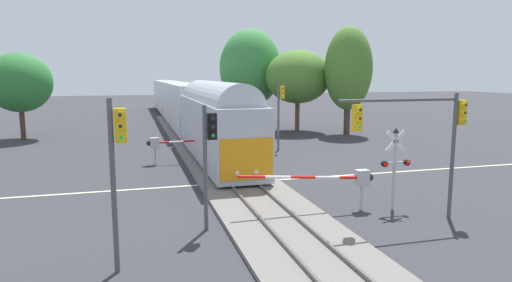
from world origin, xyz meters
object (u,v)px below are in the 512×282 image
(traffic_signal_near_left, at_px, (117,158))
(traffic_signal_far_side, at_px, (280,105))
(maple_right_background, at_px, (348,69))
(crossing_gate_near, at_px, (347,179))
(traffic_signal_median, at_px, (209,147))
(commuter_train, at_px, (183,103))
(pine_left_background, at_px, (19,83))
(traffic_signal_near_right, at_px, (422,125))
(elm_centre_background, at_px, (250,68))
(crossing_gate_far, at_px, (163,143))
(crossing_signal_mast, at_px, (395,160))
(oak_far_right, at_px, (298,77))

(traffic_signal_near_left, distance_m, traffic_signal_far_side, 22.42)
(traffic_signal_far_side, bearing_deg, maple_right_background, 37.59)
(crossing_gate_near, xyz_separation_m, traffic_signal_median, (-6.16, -0.75, 1.79))
(commuter_train, xyz_separation_m, pine_left_background, (-15.17, -5.34, 2.46))
(commuter_train, height_order, traffic_signal_median, commuter_train)
(traffic_signal_near_right, distance_m, elm_centre_background, 33.08)
(commuter_train, distance_m, traffic_signal_far_side, 18.38)
(crossing_gate_near, distance_m, maple_right_background, 26.08)
(crossing_gate_far, xyz_separation_m, pine_left_background, (-11.57, 14.97, 3.80))
(crossing_gate_far, bearing_deg, crossing_gate_near, -61.13)
(traffic_signal_near_right, xyz_separation_m, traffic_signal_far_side, (0.06, 17.56, -0.36))
(traffic_signal_far_side, relative_size, pine_left_background, 0.68)
(commuter_train, relative_size, crossing_signal_mast, 16.74)
(traffic_signal_near_right, bearing_deg, traffic_signal_far_side, 89.81)
(traffic_signal_far_side, bearing_deg, traffic_signal_median, -117.15)
(maple_right_background, relative_size, oak_far_right, 1.25)
(traffic_signal_median, bearing_deg, pine_left_background, 113.60)
(commuter_train, bearing_deg, traffic_signal_near_right, -81.05)
(oak_far_right, bearing_deg, pine_left_background, 177.47)
(traffic_signal_far_side, xyz_separation_m, pine_left_background, (-20.75, 12.15, 1.59))
(elm_centre_background, bearing_deg, commuter_train, 163.70)
(traffic_signal_median, bearing_deg, traffic_signal_far_side, 62.85)
(crossing_gate_near, bearing_deg, traffic_signal_median, -173.08)
(traffic_signal_median, bearing_deg, oak_far_right, 62.87)
(pine_left_background, xyz_separation_m, oak_far_right, (26.37, -1.16, 0.48))
(commuter_train, xyz_separation_m, maple_right_background, (15.03, -10.21, 3.74))
(crossing_gate_near, height_order, traffic_signal_near_right, traffic_signal_near_right)
(crossing_gate_near, distance_m, traffic_signal_median, 6.46)
(traffic_signal_near_right, xyz_separation_m, oak_far_right, (5.68, 28.55, 1.72))
(crossing_signal_mast, relative_size, elm_centre_background, 0.34)
(crossing_gate_far, height_order, oak_far_right, oak_far_right)
(traffic_signal_median, bearing_deg, crossing_gate_near, 6.92)
(crossing_gate_far, distance_m, traffic_signal_near_left, 16.70)
(crossing_signal_mast, bearing_deg, crossing_gate_far, 124.51)
(crossing_gate_far, height_order, traffic_signal_near_right, traffic_signal_near_right)
(traffic_signal_near_left, relative_size, oak_far_right, 0.62)
(commuter_train, distance_m, pine_left_background, 16.27)
(elm_centre_background, height_order, oak_far_right, elm_centre_background)
(traffic_signal_near_left, bearing_deg, traffic_signal_median, 42.62)
(crossing_gate_far, distance_m, maple_right_background, 21.79)
(crossing_signal_mast, height_order, elm_centre_background, elm_centre_background)
(traffic_signal_near_left, relative_size, traffic_signal_median, 1.10)
(crossing_gate_far, bearing_deg, oak_far_right, 43.00)
(crossing_signal_mast, height_order, traffic_signal_far_side, traffic_signal_far_side)
(pine_left_background, bearing_deg, traffic_signal_far_side, -30.34)
(traffic_signal_far_side, bearing_deg, oak_far_right, 62.90)
(crossing_gate_far, xyz_separation_m, traffic_signal_median, (0.84, -13.44, 1.84))
(crossing_gate_near, xyz_separation_m, traffic_signal_near_left, (-9.37, -3.70, 2.09))
(crossing_signal_mast, height_order, crossing_gate_far, crossing_signal_mast)
(traffic_signal_near_right, bearing_deg, commuter_train, 98.95)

